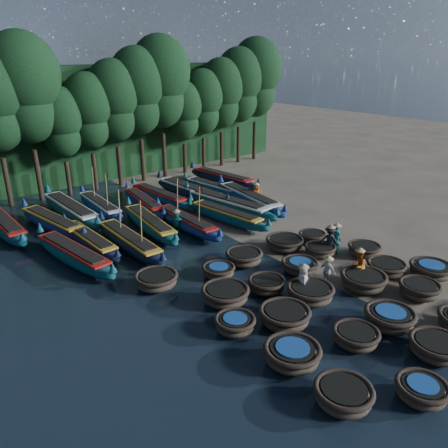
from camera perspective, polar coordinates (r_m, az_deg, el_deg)
ground at (r=24.72m, az=7.93°, el=-5.11°), size 120.00×120.00×0.00m
foliage_wall at (r=42.12m, az=-16.18°, el=12.50°), size 40.00×3.00×10.00m
coracle_0 at (r=15.99m, az=15.32°, el=-20.73°), size 2.39×2.39×0.75m
coracle_1 at (r=17.03m, az=24.41°, el=-19.19°), size 1.89×1.89×0.70m
coracle_2 at (r=19.22m, az=25.98°, el=-14.27°), size 2.19×2.19×0.77m
coracle_5 at (r=17.22m, az=8.89°, el=-16.46°), size 2.53×2.53×0.81m
coracle_6 at (r=18.76m, az=16.84°, el=-13.89°), size 2.06×2.06×0.71m
coracle_7 at (r=20.19m, az=20.82°, el=-11.41°), size 2.24×2.24×0.85m
coracle_8 at (r=23.08m, az=24.17°, el=-7.77°), size 1.98×1.98×0.76m
coracle_9 at (r=25.27m, az=25.39°, el=-5.40°), size 2.34×2.34×0.76m
coracle_10 at (r=18.73m, az=1.45°, el=-12.88°), size 1.96×1.96×0.71m
coracle_11 at (r=19.29m, az=7.93°, el=-11.81°), size 2.54×2.54×0.80m
coracle_12 at (r=21.14m, az=11.19°, el=-8.79°), size 2.75×2.75×0.82m
coracle_13 at (r=22.81m, az=17.76°, el=-7.06°), size 2.57×2.57×0.84m
coracle_14 at (r=24.67m, az=20.44°, el=-5.35°), size 2.29×2.29×0.72m
coracle_15 at (r=20.61m, az=0.17°, el=-9.18°), size 2.65×2.65×0.82m
coracle_16 at (r=21.60m, az=5.59°, el=-7.88°), size 2.23×2.23×0.74m
coracle_17 at (r=23.72m, az=9.86°, el=-5.38°), size 2.14×2.14×0.67m
coracle_18 at (r=25.79m, az=12.44°, el=-3.33°), size 2.19×2.19×0.66m
coracle_19 at (r=26.48m, az=17.84°, el=-3.18°), size 2.16×2.16×0.69m
coracle_20 at (r=22.14m, az=-8.83°, el=-7.23°), size 2.44×2.44×0.77m
coracle_21 at (r=22.90m, az=-0.70°, el=-6.11°), size 1.91×1.91×0.64m
coracle_22 at (r=24.18m, az=2.63°, el=-4.34°), size 2.29×2.29×0.80m
coracle_23 at (r=26.26m, az=7.91°, el=-2.44°), size 2.63×2.63×0.74m
coracle_24 at (r=27.55m, az=11.46°, el=-1.63°), size 1.83×1.83×0.64m
long_boat_1 at (r=25.64m, az=-19.05°, el=-3.79°), size 2.51×8.12×1.44m
long_boat_2 at (r=27.36m, az=-17.22°, el=-2.05°), size 1.55×7.54×1.33m
long_boat_3 at (r=26.46m, az=-12.28°, el=-2.25°), size 1.55×8.20×3.48m
long_boat_4 at (r=28.94m, az=-9.66°, el=0.02°), size 2.39×8.06×1.43m
long_boat_5 at (r=28.96m, az=-4.96°, el=0.23°), size 1.52×7.78×3.31m
long_boat_6 at (r=30.07m, az=0.33°, el=1.12°), size 2.28×7.68×1.36m
long_boat_7 at (r=31.91m, az=0.57°, el=2.53°), size 2.97×9.05×1.61m
long_boat_8 at (r=33.30m, az=3.34°, el=3.29°), size 2.81×8.93×1.59m
long_boat_9 at (r=31.63m, az=-26.76°, el=-0.15°), size 1.59×8.36×1.47m
long_boat_10 at (r=30.83m, az=-21.47°, el=0.15°), size 2.67×8.10×1.44m
long_boat_11 at (r=32.67m, az=-19.37°, el=1.73°), size 1.81×9.20×1.62m
long_boat_12 at (r=33.22m, az=-15.89°, el=2.27°), size 1.68×7.59×3.23m
long_boat_13 at (r=33.21m, az=-10.40°, el=2.75°), size 2.35×7.59×1.35m
long_boat_14 at (r=34.53m, az=-8.40°, el=3.62°), size 1.94×7.84×1.38m
long_boat_15 at (r=35.01m, az=-4.36°, el=4.20°), size 2.10×9.15×1.61m
long_boat_16 at (r=36.32m, az=-1.35°, el=4.71°), size 2.17×7.47×1.32m
long_boat_17 at (r=38.89m, az=-0.12°, el=5.96°), size 2.43×8.53×1.51m
fisherman_0 at (r=21.35m, az=10.25°, el=-7.14°), size 0.88×0.95×1.82m
fisherman_1 at (r=26.13m, az=14.41°, el=-1.72°), size 0.52×0.70×1.99m
fisherman_2 at (r=23.24m, az=17.14°, el=-5.12°), size 1.08×0.97×2.01m
fisherman_3 at (r=25.92m, az=13.67°, el=-2.01°), size 1.05×1.31×1.97m
fisherman_4 at (r=22.54m, az=13.37°, el=-5.88°), size 0.52×0.92×1.74m
fisherman_5 at (r=28.47m, az=-6.20°, el=0.40°), size 1.24×1.37×1.72m
fisherman_6 at (r=33.67m, az=4.23°, el=4.01°), size 0.96×0.97×1.89m
tree_4 at (r=36.20m, az=-24.66°, el=15.98°), size 5.34×5.34×12.58m
tree_5 at (r=37.15m, az=-20.55°, el=12.41°), size 3.68×3.68×8.68m
tree_6 at (r=37.87m, az=-17.34°, el=13.98°), size 4.09×4.09×9.65m
tree_7 at (r=38.72m, az=-14.23°, el=15.44°), size 4.51×4.51×10.63m
tree_8 at (r=39.71m, az=-11.21°, el=16.79°), size 4.92×4.92×11.60m
tree_9 at (r=40.80m, az=-8.31°, el=18.03°), size 5.34×5.34×12.58m
tree_10 at (r=42.28m, az=-5.37°, el=14.59°), size 3.68×3.68×8.68m
tree_11 at (r=43.52m, az=-2.80°, el=15.74°), size 4.09×4.09×9.65m
tree_12 at (r=44.86m, az=-0.35°, el=16.80°), size 4.51×4.51×10.63m
tree_13 at (r=46.29m, az=1.97°, el=17.77°), size 4.92×4.92×11.60m
tree_14 at (r=47.79m, az=4.18°, el=18.66°), size 5.34×5.34×12.58m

